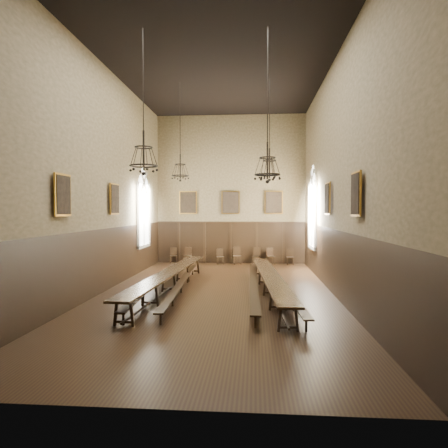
# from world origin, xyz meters

# --- Properties ---
(floor) EXTENTS (9.00, 18.00, 0.02)m
(floor) POSITION_xyz_m (0.00, 0.00, -0.01)
(floor) COLOR black
(floor) RESTS_ON ground
(ceiling) EXTENTS (9.00, 18.00, 0.02)m
(ceiling) POSITION_xyz_m (0.00, 0.00, 9.01)
(ceiling) COLOR black
(ceiling) RESTS_ON ground
(wall_back) EXTENTS (9.00, 0.02, 9.00)m
(wall_back) POSITION_xyz_m (0.00, 9.01, 4.50)
(wall_back) COLOR #927F59
(wall_back) RESTS_ON ground
(wall_front) EXTENTS (9.00, 0.02, 9.00)m
(wall_front) POSITION_xyz_m (0.00, -9.01, 4.50)
(wall_front) COLOR #927F59
(wall_front) RESTS_ON ground
(wall_left) EXTENTS (0.02, 18.00, 9.00)m
(wall_left) POSITION_xyz_m (-4.51, 0.00, 4.50)
(wall_left) COLOR #927F59
(wall_left) RESTS_ON ground
(wall_right) EXTENTS (0.02, 18.00, 9.00)m
(wall_right) POSITION_xyz_m (4.51, 0.00, 4.50)
(wall_right) COLOR #927F59
(wall_right) RESTS_ON ground
(wainscot_panelling) EXTENTS (9.00, 18.00, 2.50)m
(wainscot_panelling) POSITION_xyz_m (0.00, 0.00, 1.25)
(wainscot_panelling) COLOR black
(wainscot_panelling) RESTS_ON floor
(table_left) EXTENTS (1.30, 10.42, 0.81)m
(table_left) POSITION_xyz_m (-1.90, 0.16, 0.41)
(table_left) COLOR black
(table_left) RESTS_ON floor
(table_right) EXTENTS (1.34, 9.98, 0.78)m
(table_right) POSITION_xyz_m (2.07, -0.19, 0.39)
(table_right) COLOR black
(table_right) RESTS_ON floor
(bench_left_outer) EXTENTS (0.84, 10.05, 0.45)m
(bench_left_outer) POSITION_xyz_m (-2.46, 0.22, 0.29)
(bench_left_outer) COLOR black
(bench_left_outer) RESTS_ON floor
(bench_left_inner) EXTENTS (0.79, 9.48, 0.43)m
(bench_left_inner) POSITION_xyz_m (-1.40, 0.06, 0.27)
(bench_left_inner) COLOR black
(bench_left_inner) RESTS_ON floor
(bench_right_inner) EXTENTS (0.43, 10.13, 0.46)m
(bench_right_inner) POSITION_xyz_m (1.44, 0.26, 0.29)
(bench_right_inner) COLOR black
(bench_right_inner) RESTS_ON floor
(bench_right_outer) EXTENTS (0.83, 9.54, 0.43)m
(bench_right_outer) POSITION_xyz_m (2.59, -0.24, 0.27)
(bench_right_outer) COLOR black
(bench_right_outer) RESTS_ON floor
(chair_0) EXTENTS (0.48, 0.48, 0.94)m
(chair_0) POSITION_xyz_m (-3.46, 8.61, 0.28)
(chair_0) COLOR black
(chair_0) RESTS_ON floor
(chair_1) EXTENTS (0.45, 0.45, 0.97)m
(chair_1) POSITION_xyz_m (-2.59, 8.57, 0.29)
(chair_1) COLOR black
(chair_1) RESTS_ON floor
(chair_3) EXTENTS (0.49, 0.49, 0.90)m
(chair_3) POSITION_xyz_m (-0.59, 8.48, 0.27)
(chair_3) COLOR black
(chair_3) RESTS_ON floor
(chair_4) EXTENTS (0.53, 0.53, 1.02)m
(chair_4) POSITION_xyz_m (0.43, 8.50, 0.31)
(chair_4) COLOR black
(chair_4) RESTS_ON floor
(chair_5) EXTENTS (0.54, 0.54, 1.01)m
(chair_5) POSITION_xyz_m (1.57, 8.49, 0.30)
(chair_5) COLOR black
(chair_5) RESTS_ON floor
(chair_6) EXTENTS (0.56, 0.56, 1.00)m
(chair_6) POSITION_xyz_m (2.42, 8.50, 0.30)
(chair_6) COLOR black
(chair_6) RESTS_ON floor
(chair_7) EXTENTS (0.42, 0.42, 0.93)m
(chair_7) POSITION_xyz_m (3.58, 8.49, 0.28)
(chair_7) COLOR black
(chair_7) RESTS_ON floor
(chandelier_back_left) EXTENTS (0.79, 0.79, 4.34)m
(chandelier_back_left) POSITION_xyz_m (-1.91, 2.67, 5.10)
(chandelier_back_left) COLOR black
(chandelier_back_left) RESTS_ON ceiling
(chandelier_back_right) EXTENTS (0.93, 0.93, 4.35)m
(chandelier_back_right) POSITION_xyz_m (2.11, 2.49, 5.09)
(chandelier_back_right) COLOR black
(chandelier_back_right) RESTS_ON ceiling
(chandelier_front_left) EXTENTS (0.91, 0.91, 4.51)m
(chandelier_front_left) POSITION_xyz_m (-2.08, -2.69, 4.94)
(chandelier_front_left) COLOR black
(chandelier_front_left) RESTS_ON ceiling
(chandelier_front_right) EXTENTS (0.83, 0.83, 4.78)m
(chandelier_front_right) POSITION_xyz_m (1.86, -2.48, 4.69)
(chandelier_front_right) COLOR black
(chandelier_front_right) RESTS_ON ceiling
(portrait_back_0) EXTENTS (1.10, 0.12, 1.40)m
(portrait_back_0) POSITION_xyz_m (-2.60, 8.88, 3.70)
(portrait_back_0) COLOR #B37F2B
(portrait_back_0) RESTS_ON wall_back
(portrait_back_1) EXTENTS (1.10, 0.12, 1.40)m
(portrait_back_1) POSITION_xyz_m (0.00, 8.88, 3.70)
(portrait_back_1) COLOR #B37F2B
(portrait_back_1) RESTS_ON wall_back
(portrait_back_2) EXTENTS (1.10, 0.12, 1.40)m
(portrait_back_2) POSITION_xyz_m (2.60, 8.88, 3.70)
(portrait_back_2) COLOR #B37F2B
(portrait_back_2) RESTS_ON wall_back
(portrait_left_0) EXTENTS (0.12, 1.00, 1.30)m
(portrait_left_0) POSITION_xyz_m (-4.38, 1.00, 3.70)
(portrait_left_0) COLOR #B37F2B
(portrait_left_0) RESTS_ON wall_left
(portrait_left_1) EXTENTS (0.12, 1.00, 1.30)m
(portrait_left_1) POSITION_xyz_m (-4.38, -3.50, 3.70)
(portrait_left_1) COLOR #B37F2B
(portrait_left_1) RESTS_ON wall_left
(portrait_right_0) EXTENTS (0.12, 1.00, 1.30)m
(portrait_right_0) POSITION_xyz_m (4.38, 1.00, 3.70)
(portrait_right_0) COLOR #B37F2B
(portrait_right_0) RESTS_ON wall_right
(portrait_right_1) EXTENTS (0.12, 1.00, 1.30)m
(portrait_right_1) POSITION_xyz_m (4.38, -3.50, 3.70)
(portrait_right_1) COLOR #B37F2B
(portrait_right_1) RESTS_ON wall_right
(window_right) EXTENTS (0.20, 2.20, 4.60)m
(window_right) POSITION_xyz_m (4.43, 5.50, 3.40)
(window_right) COLOR white
(window_right) RESTS_ON wall_right
(window_left) EXTENTS (0.20, 2.20, 4.60)m
(window_left) POSITION_xyz_m (-4.43, 5.50, 3.40)
(window_left) COLOR white
(window_left) RESTS_ON wall_left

